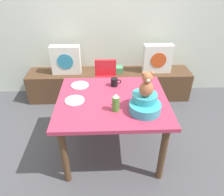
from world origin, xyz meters
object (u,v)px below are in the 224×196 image
at_px(pillow_floral_right, 157,59).
at_px(dining_table, 112,108).
at_px(highchair, 106,81).
at_px(dinner_plate_far, 80,85).
at_px(pillow_floral_left, 66,60).
at_px(cell_phone, 147,89).
at_px(infant_seat_teal, 145,104).
at_px(dinner_plate_near, 75,100).
at_px(ketchup_bottle, 116,103).
at_px(book_stack, 116,69).
at_px(coffee_mug, 114,82).
at_px(teddy_bear, 147,85).

distance_m(pillow_floral_right, dining_table, 1.43).
bearing_deg(highchair, dinner_plate_far, -120.66).
xyz_separation_m(pillow_floral_left, cell_phone, (1.06, -1.03, 0.06)).
height_order(dining_table, dinner_plate_far, dinner_plate_far).
distance_m(infant_seat_teal, dinner_plate_near, 0.71).
bearing_deg(highchair, dining_table, -85.62).
distance_m(infant_seat_teal, ketchup_bottle, 0.27).
xyz_separation_m(pillow_floral_left, pillow_floral_right, (1.41, 0.00, 0.00)).
height_order(pillow_floral_left, highchair, pillow_floral_left).
bearing_deg(pillow_floral_left, ketchup_bottle, -64.07).
bearing_deg(highchair, cell_phone, -53.53).
height_order(book_stack, dinner_plate_far, dinner_plate_far).
distance_m(dinner_plate_far, cell_phone, 0.76).
xyz_separation_m(book_stack, coffee_mug, (-0.08, -0.96, 0.29)).
bearing_deg(cell_phone, pillow_floral_left, 43.81).
bearing_deg(coffee_mug, pillow_floral_right, 52.75).
relative_size(dinner_plate_near, cell_phone, 1.39).
bearing_deg(infant_seat_teal, highchair, 109.59).
bearing_deg(pillow_floral_right, cell_phone, -108.95).
bearing_deg(book_stack, pillow_floral_right, -1.88).
relative_size(book_stack, dinner_plate_far, 1.00).
height_order(dining_table, highchair, highchair).
height_order(pillow_floral_left, book_stack, pillow_floral_left).
distance_m(coffee_mug, dinner_plate_near, 0.52).
bearing_deg(dining_table, pillow_floral_right, 58.49).
relative_size(coffee_mug, dinner_plate_near, 0.60).
height_order(coffee_mug, dinner_plate_near, coffee_mug).
height_order(book_stack, infant_seat_teal, infant_seat_teal).
distance_m(pillow_floral_right, highchair, 0.92).
relative_size(dining_table, infant_seat_teal, 3.46).
height_order(dining_table, infant_seat_teal, infant_seat_teal).
relative_size(dining_table, cell_phone, 7.93).
bearing_deg(dinner_plate_near, book_stack, 68.46).
relative_size(pillow_floral_left, cell_phone, 3.06).
xyz_separation_m(highchair, infant_seat_teal, (0.36, -1.01, 0.29)).
relative_size(infant_seat_teal, teddy_bear, 1.32).
bearing_deg(pillow_floral_left, teddy_bear, -55.97).
bearing_deg(pillow_floral_left, book_stack, 1.55).
distance_m(infant_seat_teal, dinner_plate_far, 0.83).
relative_size(highchair, teddy_bear, 3.16).
distance_m(pillow_floral_right, ketchup_bottle, 1.60).
bearing_deg(infant_seat_teal, coffee_mug, 118.31).
distance_m(dining_table, teddy_bear, 0.53).
bearing_deg(dining_table, dinner_plate_far, 140.75).
distance_m(book_stack, infant_seat_teal, 1.49).
relative_size(teddy_bear, coffee_mug, 2.08).
height_order(highchair, dinner_plate_far, highchair).
distance_m(teddy_bear, ketchup_bottle, 0.33).
relative_size(book_stack, ketchup_bottle, 1.08).
distance_m(ketchup_bottle, coffee_mug, 0.48).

